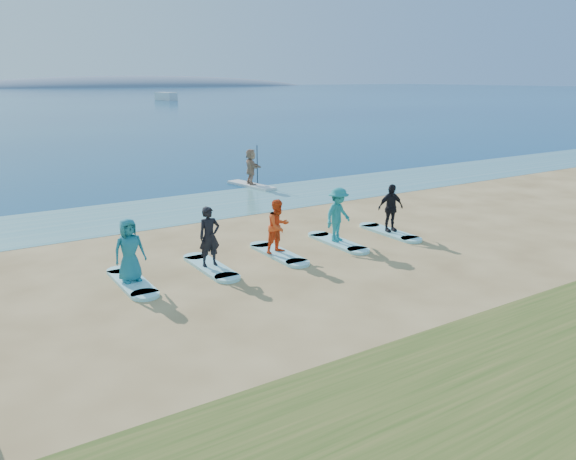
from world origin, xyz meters
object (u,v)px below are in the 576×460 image
surfboard_1 (211,267)px  paddleboard (251,185)px  surfboard_2 (278,254)px  surfboard_3 (337,242)px  boat_offshore_b (166,100)px  surfboard_0 (132,282)px  student_2 (278,226)px  student_4 (391,208)px  student_0 (129,250)px  student_3 (338,215)px  surfboard_4 (389,232)px  student_1 (209,237)px  paddleboarder (251,167)px

surfboard_1 → paddleboard: bearing=55.5°
surfboard_2 → surfboard_3: same height
boat_offshore_b → surfboard_2: boat_offshore_b is taller
surfboard_0 → surfboard_1: bearing=0.0°
student_2 → student_4: size_ratio=1.00×
boat_offshore_b → student_0: student_0 is taller
student_4 → student_2: bearing=-170.0°
boat_offshore_b → student_4: (-34.29, -111.12, 0.90)m
surfboard_1 → student_3: bearing=0.0°
surfboard_4 → student_4: 0.86m
surfboard_3 → student_2: bearing=180.0°
boat_offshore_b → student_0: 119.24m
student_1 → student_3: bearing=1.4°
paddleboarder → student_1: bearing=154.8°
paddleboarder → boat_offshore_b: paddleboarder is taller
paddleboarder → student_3: 10.34m
student_0 → student_4: 8.96m
paddleboard → surfboard_2: bearing=-124.9°
student_1 → student_2: 2.24m
student_1 → student_3: student_3 is taller
boat_offshore_b → student_1: 118.45m
student_1 → student_0: bearing=-178.6°
surfboard_4 → student_4: (0.00, 0.00, 0.86)m
boat_offshore_b → student_4: size_ratio=3.68×
surfboard_4 → surfboard_0: bearing=180.0°
surfboard_3 → surfboard_2: bearing=180.0°
surfboard_2 → surfboard_4: same height
paddleboard → student_0: size_ratio=1.81×
surfboard_1 → student_3: size_ratio=1.26×
surfboard_2 → student_2: (0.00, 0.00, 0.86)m
student_3 → paddleboard: bearing=59.7°
boat_offshore_b → student_2: student_2 is taller
paddleboard → surfboard_1: size_ratio=1.36×
student_0 → student_4: student_0 is taller
student_1 → surfboard_3: 4.57m
surfboard_1 → student_4: bearing=0.0°
surfboard_4 → paddleboard: bearing=89.0°
surfboard_3 → student_3: bearing=0.0°
paddleboard → paddleboarder: 0.92m
paddleboarder → surfboard_2: paddleboarder is taller
surfboard_1 → student_2: (2.24, 0.00, 0.86)m
paddleboarder → student_2: size_ratio=1.06×
student_0 → student_3: student_3 is taller
surfboard_2 → student_4: (4.48, 0.00, 0.86)m
paddleboard → student_4: 10.09m
student_3 → student_4: bearing=-16.8°
surfboard_4 → surfboard_3: bearing=180.0°
boat_offshore_b → surfboard_2: bearing=-121.8°
surfboard_2 → surfboard_3: (2.24, 0.00, 0.00)m
paddleboarder → surfboard_4: bearing=-171.8°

